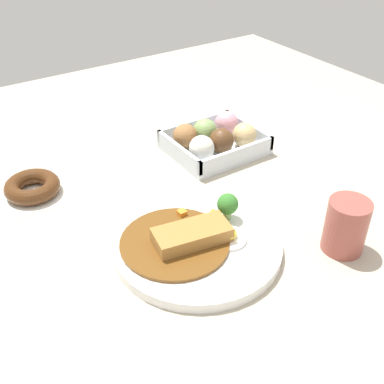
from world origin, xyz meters
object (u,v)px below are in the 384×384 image
donut_box (214,139)px  curry_plate (196,242)px  chocolate_ring_donut (32,187)px  coffee_mug (346,226)px

donut_box → curry_plate: bearing=49.1°
chocolate_ring_donut → coffee_mug: (-0.37, 0.43, 0.03)m
chocolate_ring_donut → donut_box: bearing=171.9°
curry_plate → donut_box: size_ratio=1.43×
curry_plate → coffee_mug: size_ratio=3.00×
chocolate_ring_donut → curry_plate: bearing=119.5°
donut_box → chocolate_ring_donut: 0.39m
coffee_mug → curry_plate: bearing=-32.9°
curry_plate → coffee_mug: 0.24m
curry_plate → chocolate_ring_donut: bearing=-60.5°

